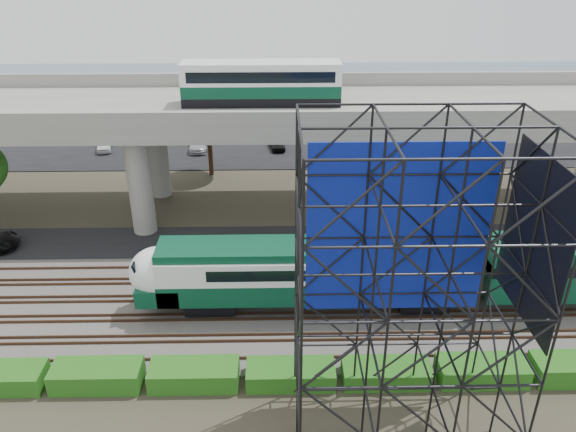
{
  "coord_description": "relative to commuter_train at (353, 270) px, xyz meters",
  "views": [
    {
      "loc": [
        0.42,
        -26.56,
        21.05
      ],
      "look_at": [
        1.07,
        6.0,
        4.53
      ],
      "focal_mm": 35.0,
      "sensor_mm": 36.0,
      "label": 1
    }
  ],
  "objects": [
    {
      "name": "overpass",
      "position": [
        -4.94,
        14.0,
        5.33
      ],
      "size": [
        80.0,
        12.0,
        12.4
      ],
      "color": "#9E9B93",
      "rests_on": "ground"
    },
    {
      "name": "ballast_bed",
      "position": [
        -4.88,
        0.0,
        -2.78
      ],
      "size": [
        90.0,
        12.0,
        0.2
      ],
      "primitive_type": "cube",
      "color": "slate",
      "rests_on": "ground"
    },
    {
      "name": "parked_cars",
      "position": [
        -5.49,
        31.62,
        -2.18
      ],
      "size": [
        36.34,
        9.79,
        1.32
      ],
      "color": "white",
      "rests_on": "parking_lot"
    },
    {
      "name": "hedge_strip",
      "position": [
        -3.88,
        -6.3,
        -2.32
      ],
      "size": [
        34.6,
        1.8,
        1.2
      ],
      "color": "#1A5914",
      "rests_on": "ground"
    },
    {
      "name": "service_road",
      "position": [
        -4.88,
        8.5,
        -2.84
      ],
      "size": [
        90.0,
        5.0,
        0.08
      ],
      "primitive_type": "cube",
      "color": "black",
      "rests_on": "ground"
    },
    {
      "name": "trees",
      "position": [
        -9.55,
        14.17,
        2.69
      ],
      "size": [
        40.94,
        16.94,
        7.69
      ],
      "color": "#382314",
      "rests_on": "ground"
    },
    {
      "name": "commuter_train",
      "position": [
        0.0,
        0.0,
        0.0
      ],
      "size": [
        29.3,
        3.06,
        4.3
      ],
      "color": "black",
      "rests_on": "rail_tracks"
    },
    {
      "name": "scaffold_tower",
      "position": [
        0.83,
        -9.98,
        4.59
      ],
      "size": [
        9.36,
        6.36,
        15.0
      ],
      "color": "black",
      "rests_on": "ground"
    },
    {
      "name": "ground",
      "position": [
        -4.88,
        -2.0,
        -2.88
      ],
      "size": [
        140.0,
        140.0,
        0.0
      ],
      "primitive_type": "plane",
      "color": "#474233",
      "rests_on": "ground"
    },
    {
      "name": "parking_lot",
      "position": [
        -4.88,
        32.0,
        -2.84
      ],
      "size": [
        90.0,
        18.0,
        0.08
      ],
      "primitive_type": "cube",
      "color": "black",
      "rests_on": "ground"
    },
    {
      "name": "harbor_water",
      "position": [
        -4.88,
        54.0,
        -2.87
      ],
      "size": [
        140.0,
        40.0,
        0.03
      ],
      "primitive_type": "cube",
      "color": "#476375",
      "rests_on": "ground"
    },
    {
      "name": "rail_tracks",
      "position": [
        -4.88,
        -0.0,
        -2.6
      ],
      "size": [
        90.0,
        9.52,
        0.16
      ],
      "color": "#472D1E",
      "rests_on": "ballast_bed"
    }
  ]
}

